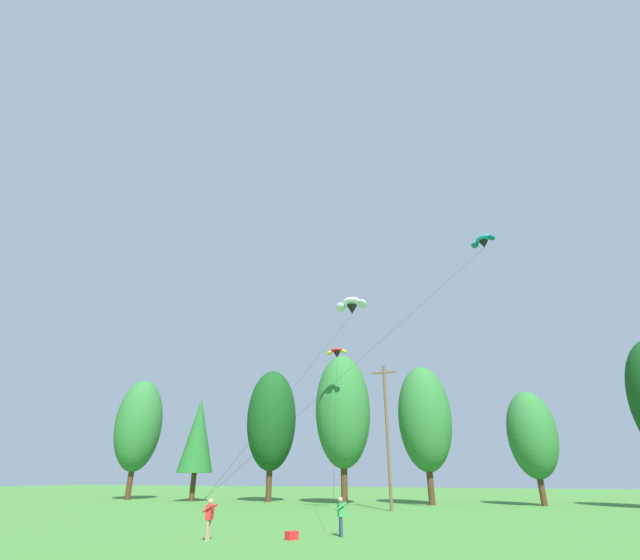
# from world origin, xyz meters

# --- Properties ---
(treeline_tree_a) EXTENTS (5.62, 5.62, 14.14)m
(treeline_tree_a) POSITION_xyz_m (-32.25, 45.39, 8.56)
(treeline_tree_a) COLOR #472D19
(treeline_tree_a) RESTS_ON ground_plane
(treeline_tree_b) EXTENTS (4.08, 4.08, 11.28)m
(treeline_tree_b) POSITION_xyz_m (-22.96, 45.28, 7.07)
(treeline_tree_b) COLOR #472D19
(treeline_tree_b) RESTS_ON ground_plane
(treeline_tree_c) EXTENTS (5.67, 5.67, 14.34)m
(treeline_tree_c) POSITION_xyz_m (-14.31, 47.26, 8.68)
(treeline_tree_c) COLOR #472D19
(treeline_tree_c) RESTS_ON ground_plane
(treeline_tree_d) EXTENTS (5.88, 5.88, 15.10)m
(treeline_tree_d) POSITION_xyz_m (-5.08, 46.12, 9.15)
(treeline_tree_d) COLOR #472D19
(treeline_tree_d) RESTS_ON ground_plane
(treeline_tree_e) EXTENTS (5.47, 5.47, 13.59)m
(treeline_tree_e) POSITION_xyz_m (3.30, 48.13, 8.23)
(treeline_tree_e) COLOR #472D19
(treeline_tree_e) RESTS_ON ground_plane
(treeline_tree_f) EXTENTS (4.67, 4.67, 10.64)m
(treeline_tree_f) POSITION_xyz_m (13.43, 50.28, 6.44)
(treeline_tree_f) COLOR #472D19
(treeline_tree_f) RESTS_ON ground_plane
(utility_pole) EXTENTS (2.20, 0.26, 11.84)m
(utility_pole) POSITION_xyz_m (1.54, 38.50, 6.19)
(utility_pole) COLOR brown
(utility_pole) RESTS_ON ground_plane
(kite_flyer_near) EXTENTS (0.62, 0.65, 1.69)m
(kite_flyer_near) POSITION_xyz_m (-1.74, 17.63, 1.00)
(kite_flyer_near) COLOR gray
(kite_flyer_near) RESTS_ON ground_plane
(kite_flyer_mid) EXTENTS (0.74, 0.76, 1.69)m
(kite_flyer_mid) POSITION_xyz_m (3.20, 21.25, 1.00)
(kite_flyer_mid) COLOR navy
(kite_flyer_mid) RESTS_ON ground_plane
(parafoil_kite_high_teal) EXTENTS (14.81, 17.04, 19.28)m
(parafoil_kite_high_teal) POSITION_xyz_m (11.61, 33.72, 20.28)
(parafoil_kite_high_teal) COLOR teal
(parafoil_kite_mid_red_yellow) EXTENTS (7.94, 20.39, 13.10)m
(parafoil_kite_mid_red_yellow) POSITION_xyz_m (-3.86, 41.01, 14.20)
(parafoil_kite_mid_red_yellow) COLOR red
(parafoil_kite_far_white) EXTENTS (3.98, 16.04, 15.16)m
(parafoil_kite_far_white) POSITION_xyz_m (0.37, 33.04, 15.99)
(parafoil_kite_far_white) COLOR white
(picnic_cooler) EXTENTS (0.56, 0.63, 0.34)m
(picnic_cooler) POSITION_xyz_m (1.47, 19.46, 0.17)
(picnic_cooler) COLOR red
(picnic_cooler) RESTS_ON ground_plane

